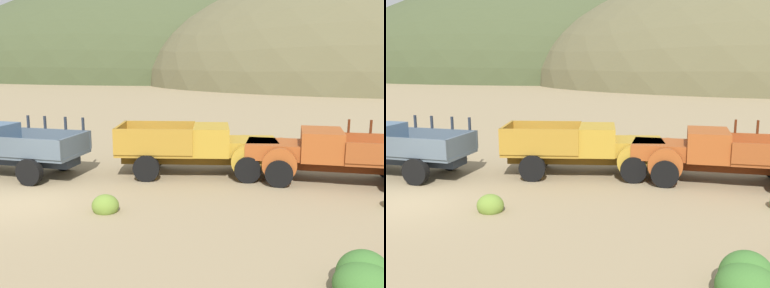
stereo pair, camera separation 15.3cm
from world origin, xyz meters
TOP-DOWN VIEW (x-y plane):
  - ground_plane at (0.00, 0.00)m, footprint 300.00×300.00m
  - hill_distant at (-12.56, 84.74)m, footprint 102.94×51.25m
  - truck_mustard at (5.41, 4.04)m, footprint 6.11×2.78m
  - truck_oxide_orange at (9.67, 3.54)m, footprint 6.63×2.92m
  - bush_between_trucks at (9.09, -4.22)m, footprint 1.16×1.30m
  - bush_back_edge at (2.85, -0.52)m, footprint 0.79×0.71m

SIDE VIEW (x-z plane):
  - ground_plane at x=0.00m, z-range 0.00..0.00m
  - hill_distant at x=-12.56m, z-range -21.46..21.46m
  - bush_back_edge at x=2.85m, z-range -0.16..0.50m
  - bush_between_trucks at x=9.09m, z-range -0.25..0.75m
  - truck_oxide_orange at x=9.67m, z-range -0.08..2.08m
  - truck_mustard at x=5.41m, z-range 0.06..1.97m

